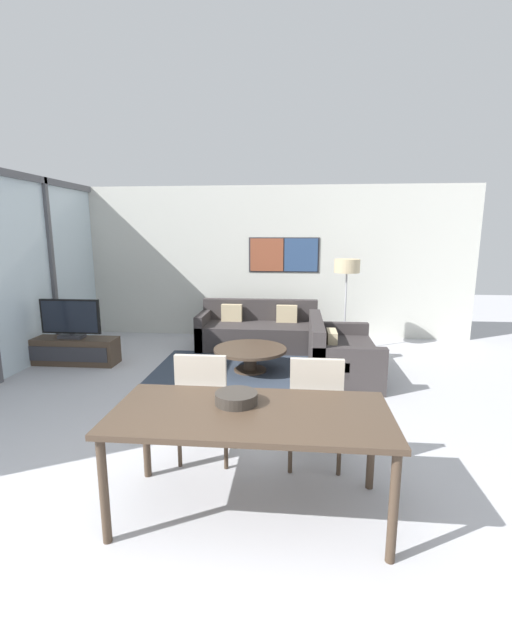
{
  "coord_description": "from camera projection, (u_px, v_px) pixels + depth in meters",
  "views": [
    {
      "loc": [
        0.61,
        -2.07,
        1.98
      ],
      "look_at": [
        0.14,
        2.85,
        0.95
      ],
      "focal_mm": 24.0,
      "sensor_mm": 36.0,
      "label": 1
    }
  ],
  "objects": [
    {
      "name": "ground_plane",
      "position": [
        185.0,
        579.0,
        2.48
      ],
      "size": [
        24.0,
        24.0,
        0.0
      ],
      "primitive_type": "plane",
      "color": "#B2B2B7"
    },
    {
      "name": "wall_back",
      "position": [
        265.0,
        263.0,
        8.03
      ],
      "size": [
        7.68,
        0.09,
        2.8
      ],
      "color": "silver",
      "rests_on": "ground_plane"
    },
    {
      "name": "area_rug",
      "position": [
        250.0,
        371.0,
        6.18
      ],
      "size": [
        2.79,
        1.9,
        0.01
      ],
      "color": "#333D4C",
      "rests_on": "ground_plane"
    },
    {
      "name": "tv_console",
      "position": [
        73.0,
        351.0,
        6.49
      ],
      "size": [
        1.35,
        0.39,
        0.4
      ],
      "color": "#423326",
      "rests_on": "ground_plane"
    },
    {
      "name": "television",
      "position": [
        70.0,
        319.0,
        6.39
      ],
      "size": [
        0.92,
        0.2,
        0.59
      ],
      "color": "#2D2D33",
      "rests_on": "tv_console"
    },
    {
      "name": "sofa_main",
      "position": [
        259.0,
        331.0,
        7.45
      ],
      "size": [
        2.04,
        0.9,
        0.79
      ],
      "color": "#383333",
      "rests_on": "ground_plane"
    },
    {
      "name": "sofa_side",
      "position": [
        337.0,
        357.0,
        5.95
      ],
      "size": [
        0.9,
        1.59,
        0.79
      ],
      "rotation": [
        0.0,
        0.0,
        1.57
      ],
      "color": "#383333",
      "rests_on": "ground_plane"
    },
    {
      "name": "coffee_table",
      "position": [
        250.0,
        354.0,
        6.13
      ],
      "size": [
        1.04,
        1.04,
        0.34
      ],
      "color": "#423326",
      "rests_on": "ground_plane"
    },
    {
      "name": "dining_table",
      "position": [
        251.0,
        421.0,
        2.93
      ],
      "size": [
        1.91,
        0.89,
        0.77
      ],
      "color": "#423326",
      "rests_on": "ground_plane"
    },
    {
      "name": "dining_chair_left",
      "position": [
        204.0,
        403.0,
        3.66
      ],
      "size": [
        0.46,
        0.46,
        1.0
      ],
      "color": "#B2A899",
      "rests_on": "ground_plane"
    },
    {
      "name": "dining_chair_centre",
      "position": [
        315.0,
        408.0,
        3.56
      ],
      "size": [
        0.46,
        0.46,
        1.0
      ],
      "color": "#B2A899",
      "rests_on": "ground_plane"
    },
    {
      "name": "fruit_bowl",
      "position": [
        236.0,
        397.0,
        3.04
      ],
      "size": [
        0.31,
        0.31,
        0.08
      ],
      "color": "#332D28",
      "rests_on": "dining_table"
    },
    {
      "name": "floor_lamp",
      "position": [
        347.0,
        271.0,
        6.95
      ],
      "size": [
        0.41,
        0.41,
        1.54
      ],
      "color": "#2D2D33",
      "rests_on": "ground_plane"
    }
  ]
}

